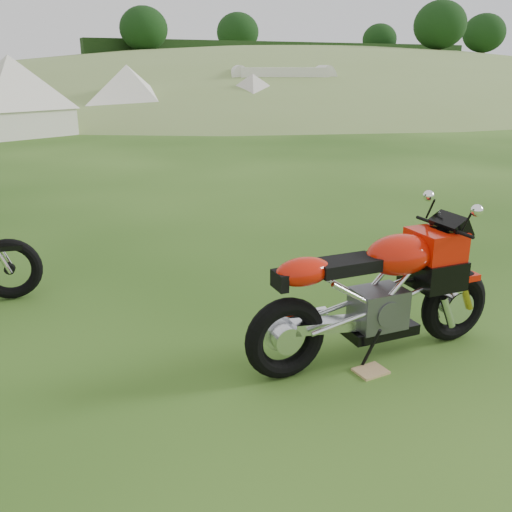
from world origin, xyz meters
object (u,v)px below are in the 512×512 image
sport_motorcycle (378,283)px  caravan (282,92)px  plywood_board (371,371)px  tent_left (13,97)px  tent_mid (128,94)px  tent_right (253,96)px

sport_motorcycle → caravan: 24.12m
caravan → plywood_board: bearing=-97.7°
sport_motorcycle → tent_left: size_ratio=0.73×
tent_left → tent_mid: (4.76, 2.09, -0.10)m
tent_right → caravan: (2.37, 1.62, 0.05)m
tent_mid → tent_right: bearing=3.9°
tent_mid → caravan: tent_mid is taller
tent_right → caravan: bearing=14.1°
sport_motorcycle → tent_left: (-1.18, 19.44, 0.68)m
tent_left → plywood_board: bearing=-108.2°
plywood_board → tent_mid: (3.77, 21.75, 1.26)m
tent_mid → plywood_board: bearing=-77.3°
tent_mid → tent_right: tent_mid is taller
tent_left → tent_right: (9.87, 0.38, -0.22)m
plywood_board → tent_left: size_ratio=0.08×
tent_left → tent_mid: 5.20m
sport_motorcycle → tent_mid: 21.84m
plywood_board → tent_left: bearing=92.9°
plywood_board → tent_mid: 22.11m
plywood_board → tent_right: 21.94m
tent_mid → sport_motorcycle: bearing=-76.9°
tent_mid → caravan: 7.47m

